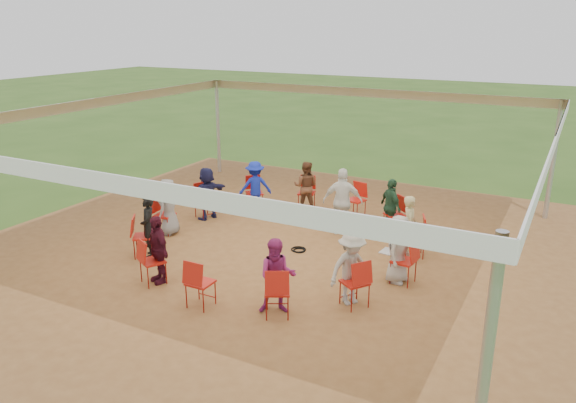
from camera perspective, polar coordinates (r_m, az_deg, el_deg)
The scene contains 30 objects.
ground at distance 12.37m, azimuth -0.88°, elevation -4.93°, with size 80.00×80.00×0.00m, color #32531A.
dirt_patch at distance 12.37m, azimuth -0.88°, elevation -4.90°, with size 13.00×13.00×0.00m, color brown.
tent at distance 11.66m, azimuth -0.94°, elevation 5.89°, with size 10.33×10.33×3.00m.
chair_0 at distance 10.91m, azimuth 11.67°, elevation -5.96°, with size 0.42×0.44×0.90m, color #B5170D, non-canonical shape.
chair_1 at distance 12.18m, azimuth 12.74°, elevation -3.47°, with size 0.42×0.44×0.90m, color #B5170D, non-canonical shape.
chair_2 at distance 13.41m, azimuth 10.79°, elevation -1.36°, with size 0.42×0.44×0.90m, color #B5170D, non-canonical shape.
chair_3 at distance 14.36m, azimuth 6.88°, elevation 0.11°, with size 0.42×0.44×0.90m, color #B5170D, non-canonical shape.
chair_4 at distance 14.87m, azimuth 1.90°, elevation 0.85°, with size 0.42×0.44×0.90m, color #B5170D, non-canonical shape.
chair_5 at distance 14.89m, azimuth -3.43°, elevation 0.85°, with size 0.42×0.44×0.90m, color #B5170D, non-canonical shape.
chair_6 at distance 14.40m, azimuth -8.45°, elevation 0.09°, with size 0.42×0.44×0.90m, color #B5170D, non-canonical shape.
chair_7 at distance 13.47m, azimuth -12.42°, elevation -1.38°, with size 0.42×0.44×0.90m, color #B5170D, non-canonical shape.
chair_8 at distance 12.26m, azimuth -14.48°, elevation -3.48°, with size 0.42×0.44×0.90m, color #B5170D, non-canonical shape.
chair_9 at distance 10.98m, azimuth -13.58°, elevation -5.95°, with size 0.42×0.44×0.90m, color #B5170D, non-canonical shape.
chair_10 at distance 9.96m, azimuth -8.90°, elevation -8.17°, with size 0.42×0.44×0.90m, color #B5170D, non-canonical shape.
chair_11 at distance 9.55m, azimuth -1.09°, elevation -9.13°, with size 0.42×0.44×0.90m, color #B5170D, non-canonical shape.
chair_12 at distance 9.92m, azimuth 6.80°, elevation -8.19°, with size 0.42×0.44×0.90m, color #B5170D, non-canonical shape.
person_seated_0 at distance 10.87m, azimuth 11.16°, elevation -4.75°, with size 0.65×0.36×1.33m, color #A09A8F.
person_seated_1 at distance 12.09m, azimuth 12.24°, elevation -2.47°, with size 0.49×0.32×1.33m, color tan.
person_seated_2 at distance 13.28m, azimuth 10.40°, elevation -0.52°, with size 0.78×0.40×1.33m, color #234A31.
person_seated_3 at distance 14.70m, azimuth 1.81°, elevation 1.55°, with size 0.65×0.37×1.33m, color brown.
person_seated_4 at distance 14.71m, azimuth -3.36°, elevation 1.55°, with size 0.86×0.43×1.33m, color #1223A2.
person_seated_5 at distance 14.23m, azimuth -8.22°, elevation 0.84°, with size 1.24×0.46×1.33m, color #1C1D46.
person_seated_6 at distance 13.34m, azimuth -12.05°, elevation -0.54°, with size 0.65×0.36×1.33m, color slate.
person_seated_7 at distance 12.16m, azimuth -14.00°, elevation -2.48°, with size 0.49×0.32×1.33m, color black.
person_seated_8 at distance 10.93m, azimuth -13.08°, elevation -4.74°, with size 0.78×0.40×1.33m, color #44101F.
person_seated_9 at distance 9.56m, azimuth -1.09°, elevation -7.61°, with size 0.65×0.37×1.33m, color #942569.
person_seated_10 at distance 9.92m, azimuth 6.45°, elevation -6.77°, with size 0.86×0.43×1.33m, color #A09A8F.
standing_person at distance 13.08m, azimuth 5.58°, elevation -0.01°, with size 0.93×0.48×1.58m, color white.
cable_coil at distance 12.32m, azimuth 1.10°, elevation -4.92°, with size 0.41×0.41×0.03m.
laptop at distance 10.94m, azimuth 10.39°, elevation -4.76°, with size 0.31×0.37×0.24m.
Camera 1 is at (5.48, -10.01, 4.77)m, focal length 35.00 mm.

